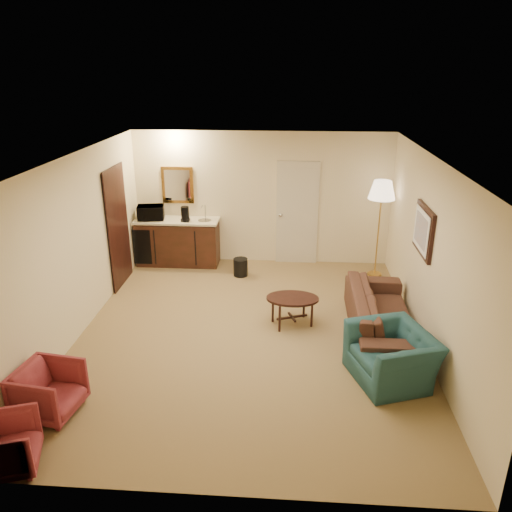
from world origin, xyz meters
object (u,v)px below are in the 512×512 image
at_px(rose_chair_near, 48,389).
at_px(waste_bin, 241,267).
at_px(floor_lamp, 379,229).
at_px(microwave, 151,211).
at_px(wetbar_cabinet, 178,242).
at_px(coffee_table, 292,311).
at_px(sofa, 383,308).
at_px(rose_chair_far, 6,443).
at_px(coffee_maker, 185,214).
at_px(teal_armchair, 392,348).

relative_size(rose_chair_near, waste_bin, 1.96).
xyz_separation_m(floor_lamp, microwave, (-4.35, 0.29, 0.17)).
relative_size(wetbar_cabinet, coffee_table, 2.06).
xyz_separation_m(sofa, rose_chair_far, (-4.10, -2.90, -0.15)).
xyz_separation_m(wetbar_cabinet, rose_chair_near, (-0.46, -4.68, -0.13)).
xyz_separation_m(wetbar_cabinet, coffee_maker, (0.19, -0.09, 0.60)).
height_order(wetbar_cabinet, waste_bin, wetbar_cabinet).
bearing_deg(rose_chair_near, microwave, 8.59).
xyz_separation_m(rose_chair_near, floor_lamp, (4.31, 4.36, 0.58)).
xyz_separation_m(rose_chair_far, coffee_maker, (0.69, 5.43, 0.77)).
bearing_deg(wetbar_cabinet, sofa, -36.07).
bearing_deg(microwave, coffee_table, -50.04).
bearing_deg(sofa, rose_chair_near, 117.48).
relative_size(rose_chair_far, coffee_maker, 2.07).
height_order(sofa, coffee_table, sofa).
bearing_deg(rose_chair_far, wetbar_cabinet, -24.15).
height_order(rose_chair_near, waste_bin, rose_chair_near).
bearing_deg(microwave, rose_chair_near, -99.50).
relative_size(sofa, microwave, 4.56).
distance_m(sofa, rose_chair_far, 5.02).
distance_m(teal_armchair, rose_chair_far, 4.42).
xyz_separation_m(sofa, waste_bin, (-2.30, 2.09, -0.28)).
bearing_deg(wetbar_cabinet, rose_chair_far, -95.18).
distance_m(sofa, teal_armchair, 1.09).
distance_m(teal_armchair, floor_lamp, 3.44).
bearing_deg(teal_armchair, sofa, 157.39).
distance_m(wetbar_cabinet, rose_chair_far, 5.54).
height_order(wetbar_cabinet, rose_chair_far, wetbar_cabinet).
relative_size(coffee_table, waste_bin, 2.36).
distance_m(teal_armchair, coffee_table, 1.85).
bearing_deg(floor_lamp, rose_chair_far, -129.91).
xyz_separation_m(teal_armchair, coffee_table, (-1.25, 1.34, -0.22)).
height_order(coffee_table, microwave, microwave).
distance_m(rose_chair_near, waste_bin, 4.51).
bearing_deg(rose_chair_near, wetbar_cabinet, 2.48).
bearing_deg(floor_lamp, microwave, 176.16).
relative_size(wetbar_cabinet, rose_chair_near, 2.47).
distance_m(sofa, rose_chair_near, 4.56).
xyz_separation_m(coffee_table, microwave, (-2.78, 2.34, 0.86)).
height_order(floor_lamp, microwave, floor_lamp).
height_order(floor_lamp, waste_bin, floor_lamp).
height_order(waste_bin, microwave, microwave).
height_order(sofa, rose_chair_far, sofa).
height_order(teal_armchair, coffee_table, teal_armchair).
relative_size(wetbar_cabinet, rose_chair_far, 2.74).
distance_m(wetbar_cabinet, waste_bin, 1.44).
xyz_separation_m(sofa, teal_armchair, (-0.06, -1.09, -0.00)).
bearing_deg(teal_armchair, rose_chair_far, -85.06).
height_order(sofa, coffee_maker, coffee_maker).
bearing_deg(microwave, coffee_maker, -15.38).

